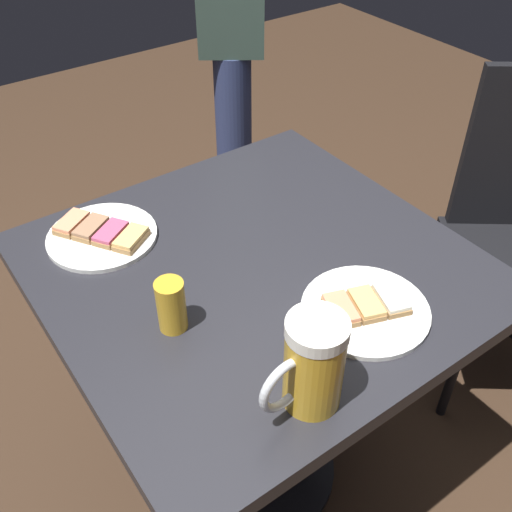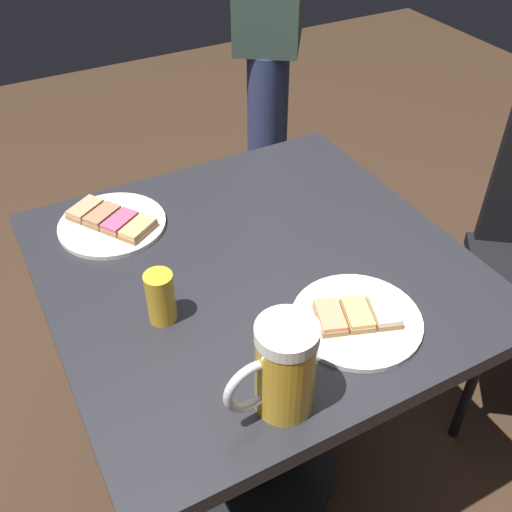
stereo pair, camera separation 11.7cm
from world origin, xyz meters
name	(u,v)px [view 1 (the left image)]	position (x,y,z in m)	size (l,w,h in m)	color
ground_plane	(256,467)	(0.00, 0.00, 0.00)	(6.00, 6.00, 0.00)	#382619
cafe_table	(256,316)	(0.00, 0.00, 0.61)	(0.82, 0.81, 0.76)	black
plate_near	(102,234)	(-0.22, 0.26, 0.77)	(0.23, 0.23, 0.03)	white
plate_far	(365,308)	(0.08, -0.23, 0.77)	(0.24, 0.24, 0.03)	white
beer_mug	(312,365)	(-0.12, -0.32, 0.85)	(0.15, 0.09, 0.17)	gold
beer_glass_small	(171,306)	(-0.22, -0.05, 0.81)	(0.05, 0.05, 0.10)	gold
patron_standing	(232,11)	(0.44, 0.73, 0.99)	(0.33, 0.37, 1.70)	navy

